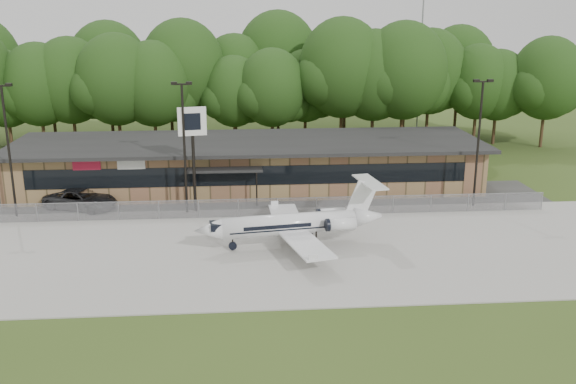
{
  "coord_description": "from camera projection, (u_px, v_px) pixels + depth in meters",
  "views": [
    {
      "loc": [
        -0.9,
        -31.86,
        15.34
      ],
      "look_at": [
        2.57,
        12.0,
        2.84
      ],
      "focal_mm": 40.0,
      "sensor_mm": 36.0,
      "label": 1
    }
  ],
  "objects": [
    {
      "name": "pole_sign",
      "position": [
        192.0,
        133.0,
        48.85
      ],
      "size": [
        2.18,
        0.67,
        8.29
      ],
      "rotation": [
        0.0,
        0.0,
        0.2
      ],
      "color": "black",
      "rests_on": "ground"
    },
    {
      "name": "terminal",
      "position": [
        249.0,
        163.0,
        57.17
      ],
      "size": [
        41.0,
        11.65,
        4.3
      ],
      "color": "olive",
      "rests_on": "ground"
    },
    {
      "name": "parking_lot",
      "position": [
        250.0,
        201.0,
        53.5
      ],
      "size": [
        50.0,
        9.0,
        0.06
      ],
      "primitive_type": "cube",
      "color": "#383835",
      "rests_on": "ground"
    },
    {
      "name": "light_pole_mid",
      "position": [
        184.0,
        138.0,
        48.62
      ],
      "size": [
        1.55,
        0.3,
        10.23
      ],
      "color": "black",
      "rests_on": "ground"
    },
    {
      "name": "apron",
      "position": [
        254.0,
        250.0,
        42.47
      ],
      "size": [
        64.0,
        18.0,
        0.08
      ],
      "primitive_type": "cube",
      "color": "#9E9B93",
      "rests_on": "ground"
    },
    {
      "name": "treeline",
      "position": [
        245.0,
        82.0,
        73.03
      ],
      "size": [
        72.0,
        12.0,
        15.0
      ],
      "primitive_type": null,
      "color": "#203E13",
      "rests_on": "ground"
    },
    {
      "name": "ground",
      "position": [
        258.0,
        303.0,
        34.81
      ],
      "size": [
        160.0,
        160.0,
        0.0
      ],
      "primitive_type": "plane",
      "color": "#394F1C",
      "rests_on": "ground"
    },
    {
      "name": "light_pole_right",
      "position": [
        479.0,
        134.0,
        50.36
      ],
      "size": [
        1.55,
        0.3,
        10.23
      ],
      "color": "black",
      "rests_on": "ground"
    },
    {
      "name": "suv",
      "position": [
        81.0,
        200.0,
        51.04
      ],
      "size": [
        6.4,
        4.52,
        1.62
      ],
      "primitive_type": "imported",
      "rotation": [
        0.0,
        0.0,
        1.22
      ],
      "color": "#313234",
      "rests_on": "ground"
    },
    {
      "name": "fence",
      "position": [
        251.0,
        208.0,
        48.98
      ],
      "size": [
        46.0,
        0.04,
        1.52
      ],
      "color": "gray",
      "rests_on": "ground"
    },
    {
      "name": "radio_mast",
      "position": [
        422.0,
        34.0,
        79.09
      ],
      "size": [
        0.2,
        0.2,
        25.0
      ],
      "primitive_type": "cylinder",
      "color": "gray",
      "rests_on": "ground"
    },
    {
      "name": "light_pole_left",
      "position": [
        8.0,
        141.0,
        47.63
      ],
      "size": [
        1.55,
        0.3,
        10.23
      ],
      "color": "black",
      "rests_on": "ground"
    },
    {
      "name": "business_jet",
      "position": [
        296.0,
        225.0,
        42.78
      ],
      "size": [
        12.9,
        11.55,
        4.34
      ],
      "rotation": [
        0.0,
        0.0,
        0.15
      ],
      "color": "silver",
      "rests_on": "ground"
    }
  ]
}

